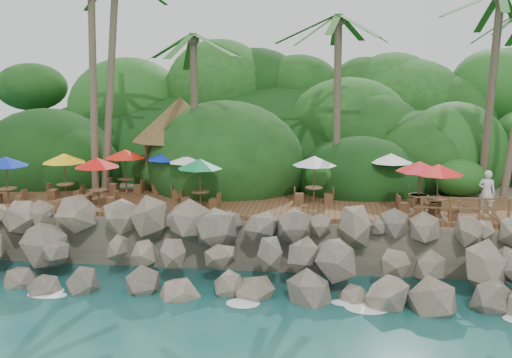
# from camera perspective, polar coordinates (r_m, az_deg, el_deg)

# --- Properties ---
(ground) EXTENTS (140.00, 140.00, 0.00)m
(ground) POSITION_cam_1_polar(r_m,az_deg,el_deg) (20.48, -2.14, -12.46)
(ground) COLOR #19514F
(ground) RESTS_ON ground
(land_base) EXTENTS (32.00, 25.20, 2.10)m
(land_base) POSITION_cam_1_polar(r_m,az_deg,el_deg) (35.43, 2.01, -0.84)
(land_base) COLOR gray
(land_base) RESTS_ON ground
(jungle_hill) EXTENTS (44.80, 28.00, 15.40)m
(jungle_hill) POSITION_cam_1_polar(r_m,az_deg,el_deg) (42.97, 2.90, -0.28)
(jungle_hill) COLOR #143811
(jungle_hill) RESTS_ON ground
(seawall) EXTENTS (29.00, 4.00, 2.30)m
(seawall) POSITION_cam_1_polar(r_m,az_deg,el_deg) (21.93, -1.31, -7.68)
(seawall) COLOR gray
(seawall) RESTS_ON ground
(terrace) EXTENTS (26.00, 5.00, 0.20)m
(terrace) POSITION_cam_1_polar(r_m,az_deg,el_deg) (25.47, 0.00, -2.66)
(terrace) COLOR brown
(terrace) RESTS_ON land_base
(jungle_foliage) EXTENTS (44.00, 16.00, 12.00)m
(jungle_foliage) POSITION_cam_1_polar(r_m,az_deg,el_deg) (34.68, 1.85, -2.87)
(jungle_foliage) COLOR #143811
(jungle_foliage) RESTS_ON ground
(foam_line) EXTENTS (25.20, 0.80, 0.06)m
(foam_line) POSITION_cam_1_polar(r_m,az_deg,el_deg) (20.74, -2.00, -12.07)
(foam_line) COLOR white
(foam_line) RESTS_ON ground
(palapa) EXTENTS (4.99, 4.99, 4.60)m
(palapa) POSITION_cam_1_polar(r_m,az_deg,el_deg) (29.13, -7.66, 6.05)
(palapa) COLOR brown
(palapa) RESTS_ON ground
(dining_clusters) EXTENTS (20.60, 5.17, 2.15)m
(dining_clusters) POSITION_cam_1_polar(r_m,az_deg,el_deg) (25.05, -2.49, 1.51)
(dining_clusters) COLOR brown
(dining_clusters) RESTS_ON terrace
(railing) EXTENTS (6.10, 0.10, 1.00)m
(railing) POSITION_cam_1_polar(r_m,az_deg,el_deg) (23.75, 23.01, -2.71)
(railing) COLOR brown
(railing) RESTS_ON terrace
(waiter) EXTENTS (0.79, 0.67, 1.84)m
(waiter) POSITION_cam_1_polar(r_m,az_deg,el_deg) (25.10, 22.34, -1.25)
(waiter) COLOR silver
(waiter) RESTS_ON terrace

